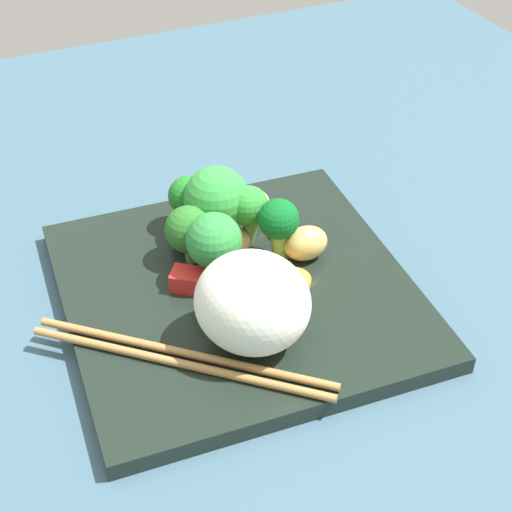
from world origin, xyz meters
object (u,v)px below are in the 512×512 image
at_px(broccoli_floret_4, 214,243).
at_px(chopstick_pair, 182,358).
at_px(square_plate, 238,293).
at_px(carrot_slice_1, 293,281).
at_px(rice_mound, 252,303).

bearing_deg(broccoli_floret_4, chopstick_pair, 144.09).
distance_m(broccoli_floret_4, chopstick_pair, 0.10).
distance_m(square_plate, chopstick_pair, 0.09).
xyz_separation_m(carrot_slice_1, chopstick_pair, (-0.05, 0.11, 0.00)).
relative_size(square_plate, broccoli_floret_4, 4.34).
xyz_separation_m(broccoli_floret_4, chopstick_pair, (-0.08, 0.06, -0.03)).
bearing_deg(chopstick_pair, square_plate, 81.69).
bearing_deg(carrot_slice_1, rice_mound, 129.89).
distance_m(rice_mound, chopstick_pair, 0.07).
xyz_separation_m(rice_mound, broccoli_floret_4, (0.08, -0.00, -0.00)).
distance_m(carrot_slice_1, chopstick_pair, 0.12).
xyz_separation_m(square_plate, carrot_slice_1, (-0.02, -0.04, 0.01)).
xyz_separation_m(rice_mound, chopstick_pair, (0.00, 0.06, -0.04)).
bearing_deg(square_plate, chopstick_pair, 131.46).
height_order(rice_mound, chopstick_pair, rice_mound).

